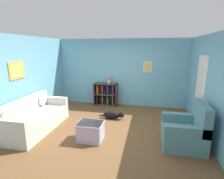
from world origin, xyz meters
TOP-DOWN VIEW (x-y plane):
  - ground_plane at (0.00, 0.00)m, footprint 14.00×14.00m
  - wall_back at (0.00, 2.25)m, footprint 5.60×0.13m
  - wall_left at (-2.55, -0.00)m, footprint 0.13×5.00m
  - wall_right at (2.55, 0.02)m, footprint 0.16×5.00m
  - couch at (-2.03, -0.47)m, footprint 0.90×2.09m
  - bookshelf at (-0.59, 2.04)m, footprint 0.92×0.33m
  - recliner_chair at (1.95, -0.51)m, footprint 0.92×0.95m
  - coffee_table at (-0.31, -0.73)m, footprint 0.62×0.51m
  - dog at (-0.03, 0.69)m, footprint 0.85×0.22m
  - vase at (-0.45, 2.01)m, footprint 0.13×0.13m

SIDE VIEW (x-z plane):
  - ground_plane at x=0.00m, z-range 0.00..0.00m
  - dog at x=-0.03m, z-range 0.00..0.25m
  - coffee_table at x=-0.31m, z-range 0.01..0.47m
  - couch at x=-2.03m, z-range -0.12..0.76m
  - recliner_chair at x=1.95m, z-range -0.17..0.88m
  - bookshelf at x=-0.59m, z-range -0.02..0.89m
  - vase at x=-0.45m, z-range 0.92..1.19m
  - wall_right at x=2.55m, z-range -0.01..2.59m
  - wall_back at x=0.00m, z-range 0.00..2.60m
  - wall_left at x=-2.55m, z-range 0.00..2.60m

